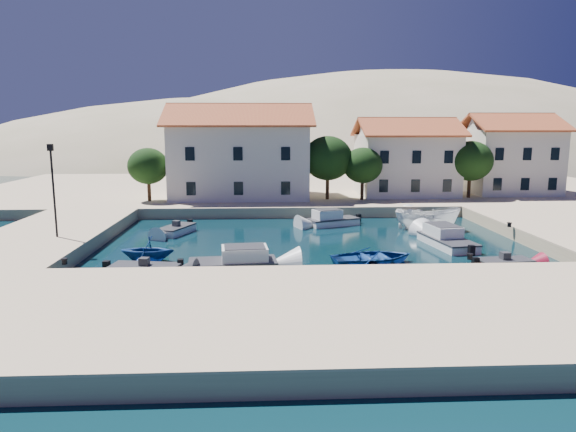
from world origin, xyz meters
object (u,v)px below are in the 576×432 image
object	(u,v)px
building_mid	(406,156)
building_right	(509,153)
lamppost	(53,182)
boat_east	(427,229)
building_left	(240,150)
cabin_cruiser_south	(233,263)
cabin_cruiser_east	(447,240)
rowboat_south	(373,264)

from	to	relation	value
building_mid	building_right	xyz separation A→B (m)	(12.00, 1.00, 0.25)
building_mid	lamppost	world-z (taller)	building_mid
boat_east	building_left	bearing A→B (deg)	58.21
building_left	lamppost	bearing A→B (deg)	-119.90
lamppost	boat_east	size ratio (longest dim) A/B	1.19
building_right	cabin_cruiser_south	distance (m)	40.42
building_right	boat_east	distance (m)	21.86
building_left	cabin_cruiser_south	bearing A→B (deg)	-88.57
building_right	cabin_cruiser_east	distance (m)	26.72
lamppost	cabin_cruiser_south	world-z (taller)	lamppost
building_left	cabin_cruiser_south	distance (m)	25.92
building_mid	boat_east	size ratio (longest dim) A/B	2.01
lamppost	cabin_cruiser_south	size ratio (longest dim) A/B	1.17
building_right	rowboat_south	bearing A→B (deg)	-128.49
cabin_cruiser_south	rowboat_south	size ratio (longest dim) A/B	1.04
building_mid	rowboat_south	size ratio (longest dim) A/B	2.06
building_mid	building_right	size ratio (longest dim) A/B	1.11
building_left	boat_east	world-z (taller)	building_left
cabin_cruiser_south	cabin_cruiser_east	distance (m)	15.77
cabin_cruiser_south	boat_east	size ratio (longest dim) A/B	1.01
building_right	cabin_cruiser_east	world-z (taller)	building_right
building_left	lamppost	world-z (taller)	building_left
building_right	cabin_cruiser_east	xyz separation A→B (m)	(-14.59, -21.82, -5.00)
building_left	building_mid	size ratio (longest dim) A/B	1.40
building_left	building_right	bearing A→B (deg)	3.81
building_mid	lamppost	size ratio (longest dim) A/B	1.69
boat_east	building_mid	bearing A→B (deg)	0.95
lamppost	cabin_cruiser_east	xyz separation A→B (m)	(26.91, 0.18, -4.28)
building_left	rowboat_south	world-z (taller)	building_left
lamppost	rowboat_south	xyz separation A→B (m)	(20.69, -4.17, -4.75)
rowboat_south	lamppost	bearing A→B (deg)	66.50
cabin_cruiser_east	building_right	bearing A→B (deg)	-42.13
building_left	boat_east	distance (m)	21.84
building_left	cabin_cruiser_south	size ratio (longest dim) A/B	2.77
building_right	rowboat_south	xyz separation A→B (m)	(-20.81, -26.17, -5.47)
cabin_cruiser_south	cabin_cruiser_east	bearing A→B (deg)	14.91
building_right	lamppost	bearing A→B (deg)	-152.07
rowboat_south	cabin_cruiser_east	size ratio (longest dim) A/B	0.91
building_left	cabin_cruiser_east	world-z (taller)	building_left
cabin_cruiser_south	boat_east	distance (m)	19.14
building_right	lamppost	distance (m)	46.98
boat_east	building_right	bearing A→B (deg)	-32.73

